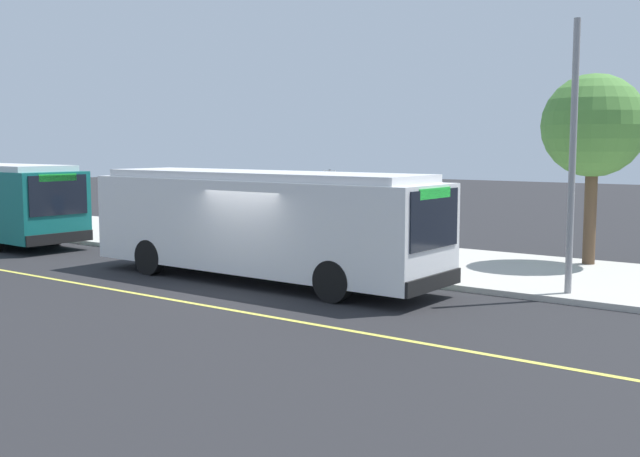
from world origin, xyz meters
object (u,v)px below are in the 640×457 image
(route_sign_post, at_px, (330,204))
(pedestrian_commuter, at_px, (223,223))
(transit_bus_main, at_px, (261,221))
(waiting_bench, at_px, (308,233))

(route_sign_post, height_order, pedestrian_commuter, route_sign_post)
(transit_bus_main, distance_m, waiting_bench, 5.93)
(route_sign_post, bearing_deg, transit_bus_main, -101.97)
(waiting_bench, bearing_deg, pedestrian_commuter, -118.02)
(transit_bus_main, xyz_separation_m, pedestrian_commuter, (-3.90, 2.62, -0.50))
(route_sign_post, xyz_separation_m, pedestrian_commuter, (-4.42, 0.19, -0.84))
(waiting_bench, bearing_deg, transit_bus_main, -64.93)
(transit_bus_main, relative_size, waiting_bench, 6.63)
(waiting_bench, distance_m, pedestrian_commuter, 3.07)
(transit_bus_main, bearing_deg, route_sign_post, 78.03)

